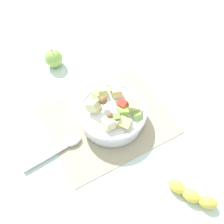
# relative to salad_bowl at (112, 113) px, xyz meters

# --- Properties ---
(ground_plane) EXTENTS (2.40, 2.40, 0.00)m
(ground_plane) POSITION_rel_salad_bowl_xyz_m (-0.01, 0.01, -0.05)
(ground_plane) COLOR silver
(placemat) EXTENTS (0.40, 0.33, 0.01)m
(placemat) POSITION_rel_salad_bowl_xyz_m (-0.01, 0.01, -0.04)
(placemat) COLOR tan
(placemat) RESTS_ON ground_plane
(salad_bowl) EXTENTS (0.23, 0.23, 0.11)m
(salad_bowl) POSITION_rel_salad_bowl_xyz_m (0.00, 0.00, 0.00)
(salad_bowl) COLOR white
(salad_bowl) RESTS_ON placemat
(serving_spoon) EXTENTS (0.21, 0.05, 0.01)m
(serving_spoon) POSITION_rel_salad_bowl_xyz_m (-0.19, -0.02, -0.04)
(serving_spoon) COLOR #B7B7BC
(serving_spoon) RESTS_ON placemat
(whole_apple) EXTENTS (0.07, 0.07, 0.08)m
(whole_apple) POSITION_rel_salad_bowl_xyz_m (-0.07, 0.34, -0.01)
(whole_apple) COLOR #8CB74C
(whole_apple) RESTS_ON ground_plane
(banana_whole) EXTENTS (0.11, 0.14, 0.04)m
(banana_whole) POSITION_rel_salad_bowl_xyz_m (0.07, -0.34, -0.03)
(banana_whole) COLOR yellow
(banana_whole) RESTS_ON ground_plane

